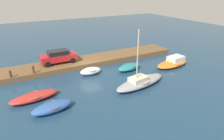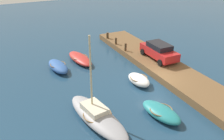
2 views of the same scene
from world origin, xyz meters
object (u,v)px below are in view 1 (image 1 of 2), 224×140
rowboat_teal (129,67)px  motorboat_orange (173,62)px  rowboat_red (34,97)px  rowboat_blue (52,107)px  dinghy_white (91,71)px  parked_car (58,56)px  sailboat_grey (140,82)px  mooring_post_mid_west (10,74)px  mooring_post_west (33,70)px

rowboat_teal → motorboat_orange: 5.90m
rowboat_red → rowboat_blue: (-0.98, 2.54, 0.06)m
dinghy_white → rowboat_red: dinghy_white is taller
rowboat_red → parked_car: bearing=-127.3°
sailboat_grey → mooring_post_mid_west: 13.39m
mooring_post_mid_west → sailboat_grey: bearing=147.9°
parked_car → mooring_post_mid_west: bearing=19.5°
motorboat_orange → dinghy_white: 10.61m
rowboat_red → mooring_post_west: mooring_post_west is taller
motorboat_orange → mooring_post_west: bearing=-23.1°
rowboat_blue → mooring_post_west: (0.24, -7.39, 0.63)m
rowboat_blue → mooring_post_west: bearing=-95.4°
motorboat_orange → rowboat_red: (16.92, 0.46, -0.09)m
rowboat_red → mooring_post_mid_west: bearing=-79.3°
rowboat_red → rowboat_blue: bearing=104.4°
motorboat_orange → rowboat_red: bearing=-6.3°
rowboat_teal → mooring_post_mid_west: size_ratio=4.66×
rowboat_teal → mooring_post_west: mooring_post_west is taller
rowboat_blue → sailboat_grey: bearing=174.6°
rowboat_teal → rowboat_blue: size_ratio=0.98×
motorboat_orange → rowboat_teal: bearing=-21.9°
dinghy_white → rowboat_blue: (5.62, 5.47, 0.00)m
sailboat_grey → parked_car: 10.78m
rowboat_red → rowboat_teal: bearing=-177.1°
mooring_post_west → rowboat_blue: bearing=91.8°
motorboat_orange → rowboat_blue: bearing=2.7°
sailboat_grey → motorboat_orange: bearing=-169.2°
mooring_post_west → rowboat_red: bearing=81.3°
sailboat_grey → dinghy_white: size_ratio=2.51×
parked_car → rowboat_red: bearing=59.7°
rowboat_teal → rowboat_red: 11.35m
mooring_post_mid_west → parked_car: bearing=-160.8°
rowboat_red → mooring_post_mid_west: size_ratio=5.91×
rowboat_blue → parked_car: size_ratio=0.82×
rowboat_teal → rowboat_blue: rowboat_blue is taller
rowboat_blue → mooring_post_west: size_ratio=4.23×
mooring_post_mid_west → rowboat_red: bearing=107.4°
sailboat_grey → rowboat_teal: bearing=-118.5°
rowboat_blue → parked_car: bearing=-115.2°
parked_car → rowboat_blue: bearing=72.3°
dinghy_white → parked_car: 4.75m
dinghy_white → parked_car: (2.60, -3.84, 1.05)m
parked_car → dinghy_white: bearing=124.4°
sailboat_grey → parked_car: sailboat_grey is taller
sailboat_grey → dinghy_white: (3.22, -5.18, -0.08)m
motorboat_orange → parked_car: (12.92, -6.31, 1.02)m
motorboat_orange → dinghy_white: bearing=-21.4°
parked_car → mooring_post_west: bearing=30.8°
sailboat_grey → mooring_post_west: (9.08, -7.10, 0.55)m
rowboat_teal → sailboat_grey: 4.36m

